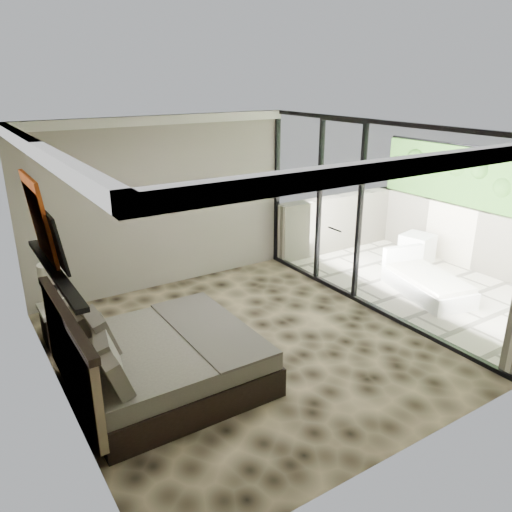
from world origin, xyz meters
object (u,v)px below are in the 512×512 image
ottoman (417,248)px  lounger (426,283)px  nightstand (63,324)px  table_lamp (52,280)px  bed (158,360)px

ottoman → lounger: bearing=-134.1°
nightstand → ottoman: size_ratio=0.97×
nightstand → table_lamp: size_ratio=0.86×
nightstand → ottoman: 6.43m
bed → table_lamp: 1.90m
table_lamp → lounger: size_ratio=0.36×
bed → lounger: size_ratio=1.24×
nightstand → lounger: bearing=-30.9°
bed → table_lamp: (-0.72, 1.66, 0.57)m
bed → table_lamp: bed is taller
lounger → table_lamp: bearing=177.4°
ottoman → bed: bearing=-168.4°
nightstand → ottoman: ottoman is taller
table_lamp → bed: bearing=-66.6°
bed → table_lamp: bearing=113.4°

